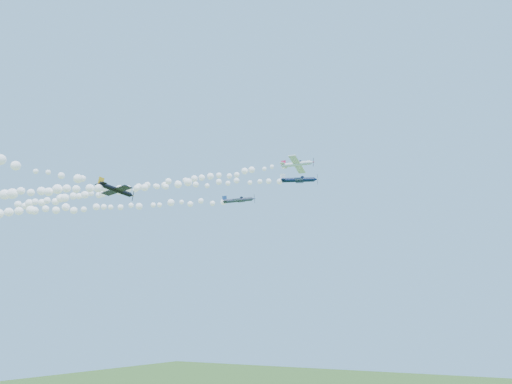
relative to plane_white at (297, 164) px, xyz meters
The scene contains 7 objects.
plane_white is the anchor object (origin of this frame).
smoke_trail_white 45.91m from the plane_white, behind, with size 86.43×12.95×3.31m, color white, non-canonical shape.
plane_navy 11.86m from the plane_white, 65.01° to the right, with size 7.67×8.04×2.43m.
smoke_trail_navy 42.17m from the plane_white, 144.63° to the right, with size 71.69×30.84×3.04m, color white, non-canonical shape.
plane_grey 15.80m from the plane_white, 152.11° to the right, with size 7.45×7.77×2.22m.
smoke_trail_grey 49.96m from the plane_white, 157.15° to the right, with size 63.04×25.88×3.35m, color white, non-canonical shape.
plane_black 45.64m from the plane_white, 106.12° to the right, with size 6.67×6.28×2.48m.
Camera 1 is at (40.05, -79.48, 20.68)m, focal length 30.00 mm.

